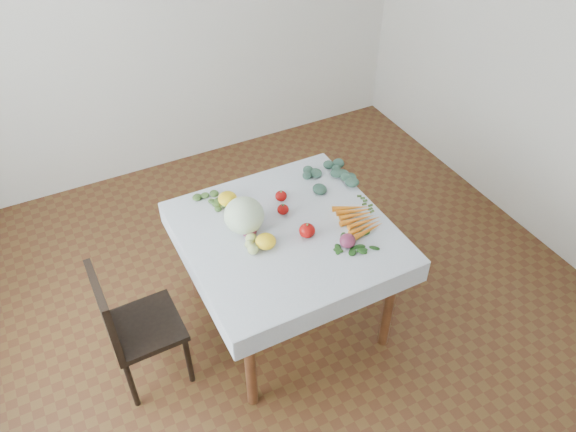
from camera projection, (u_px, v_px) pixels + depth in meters
name	position (u px, v px, depth m)	size (l,w,h in m)	color
ground	(287.00, 317.00, 3.61)	(4.00, 4.00, 0.00)	brown
back_wall	(161.00, 5.00, 4.07)	(4.00, 0.04, 2.70)	silver
table	(287.00, 244.00, 3.18)	(1.00, 1.00, 0.75)	brown
tablecloth	(286.00, 231.00, 3.12)	(1.12, 1.12, 0.01)	white
chair	(128.00, 323.00, 2.97)	(0.39, 0.39, 0.84)	black
cabbage	(244.00, 215.00, 3.06)	(0.22, 0.22, 0.20)	silver
tomato_a	(281.00, 196.00, 3.30)	(0.07, 0.07, 0.06)	#AB0D0B
tomato_b	(307.00, 231.00, 3.06)	(0.09, 0.09, 0.08)	#AB0D0B
tomato_c	(255.00, 219.00, 3.15)	(0.07, 0.07, 0.06)	#AB0D0B
tomato_d	(283.00, 209.00, 3.21)	(0.07, 0.07, 0.06)	#AB0D0B
heirloom_back	(228.00, 199.00, 3.27)	(0.11, 0.11, 0.08)	yellow
heirloom_front	(266.00, 241.00, 3.00)	(0.11, 0.11, 0.08)	yellow
onion_a	(249.00, 231.00, 3.06)	(0.09, 0.09, 0.07)	#5B1A3E
onion_b	(348.00, 241.00, 3.00)	(0.09, 0.09, 0.08)	#5B1A3E
tomatillo_cluster	(255.00, 242.00, 3.01)	(0.15, 0.11, 0.05)	#CADD7F
carrot_bunch	(359.00, 219.00, 3.17)	(0.22, 0.30, 0.03)	orange
kale_bunch	(328.00, 179.00, 3.44)	(0.29, 0.29, 0.04)	#315143
basil_bunch	(351.00, 243.00, 3.03)	(0.23, 0.17, 0.01)	#254F18
dill_bunch	(215.00, 200.00, 3.30)	(0.22, 0.19, 0.02)	#507234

